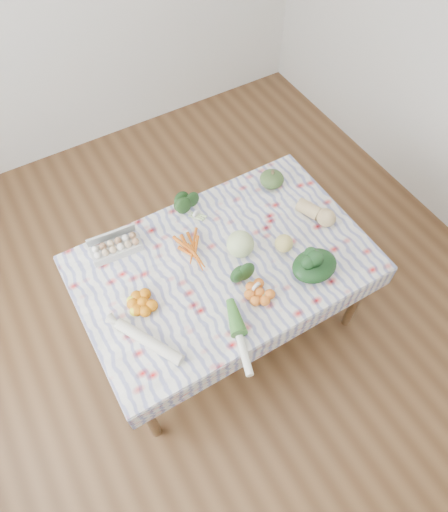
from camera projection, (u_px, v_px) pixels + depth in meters
The scene contains 16 objects.
ground at pixel (224, 321), 3.23m from camera, with size 4.50×4.50×0.00m, color #54351C.
dining_table at pixel (224, 270), 2.67m from camera, with size 1.60×1.00×0.75m.
tablecloth at pixel (224, 262), 2.61m from camera, with size 1.66×1.06×0.01m, color silver.
egg_carton at pixel (116, 248), 2.61m from camera, with size 0.29×0.12×0.08m, color #B6B6B1.
carrot_bunch at pixel (192, 251), 2.62m from camera, with size 0.21×0.19×0.04m, color #D05D13.
kale_bunch at pixel (190, 207), 2.75m from camera, with size 0.14×0.12×0.12m, color #1A3B16.
kabocha_squash at pixel (272, 179), 2.90m from camera, with size 0.15×0.15×0.10m, color #405B2A.
cabbage at pixel (240, 244), 2.57m from camera, with size 0.16×0.16×0.16m, color #C0D68B.
butternut_squash at pixel (317, 212), 2.74m from camera, with size 0.11×0.24×0.11m, color tan.
orange_cluster at pixel (143, 302), 2.41m from camera, with size 0.21×0.21×0.07m, color orange.
broccoli at pixel (250, 280), 2.47m from camera, with size 0.15×0.15×0.11m, color #1C4118.
mandarin_cluster at pixel (260, 292), 2.45m from camera, with size 0.19×0.19×0.06m, color orange.
grapefruit at pixel (284, 243), 2.61m from camera, with size 0.11×0.11×0.11m, color #DBC667.
spinach_bag at pixel (314, 266), 2.52m from camera, with size 0.26×0.21×0.12m, color black.
daikon at pixel (149, 342), 2.29m from camera, with size 0.06×0.06×0.42m, color beige.
leek at pixel (240, 338), 2.31m from camera, with size 0.04×0.04×0.40m, color white.
Camera 1 is at (-0.73, -1.24, 2.93)m, focal length 32.00 mm.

